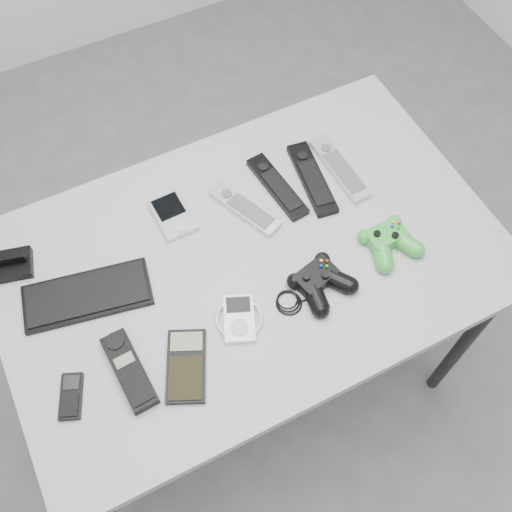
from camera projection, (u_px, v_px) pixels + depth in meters
name	position (u px, v px, depth m)	size (l,w,h in m)	color
floor	(261.00, 353.00, 2.06)	(3.50, 3.50, 0.00)	slate
desk	(249.00, 270.00, 1.42)	(1.14, 0.73, 0.76)	#9C9C9F
pda_keyboard	(87.00, 295.00, 1.31)	(0.28, 0.12, 0.02)	black
dock_bracket	(11.00, 262.00, 1.33)	(0.09, 0.08, 0.05)	black
pda	(173.00, 215.00, 1.41)	(0.08, 0.12, 0.02)	#B9B9C1
remote_silver_a	(245.00, 208.00, 1.42)	(0.05, 0.19, 0.02)	#B9B9C1
remote_black_a	(277.00, 186.00, 1.45)	(0.05, 0.21, 0.02)	black
remote_black_b	(312.00, 178.00, 1.47)	(0.05, 0.22, 0.02)	black
remote_silver_b	(339.00, 168.00, 1.48)	(0.05, 0.22, 0.02)	silver
mobile_phone	(71.00, 396.00, 1.19)	(0.04, 0.09, 0.02)	black
cordless_handset	(129.00, 370.00, 1.22)	(0.06, 0.18, 0.03)	black
calculator	(186.00, 366.00, 1.23)	(0.08, 0.16, 0.02)	black
mp3_player	(239.00, 319.00, 1.28)	(0.10, 0.11, 0.02)	white
controller_black	(320.00, 281.00, 1.31)	(0.22, 0.14, 0.04)	black
controller_green	(389.00, 240.00, 1.36)	(0.12, 0.13, 0.04)	#24862C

